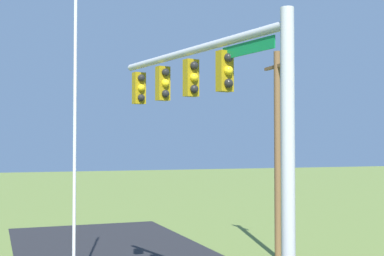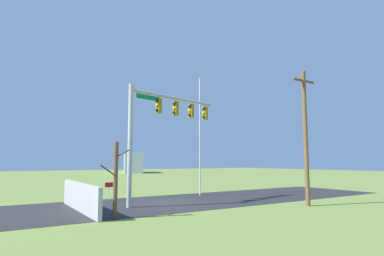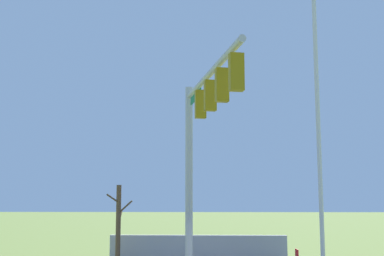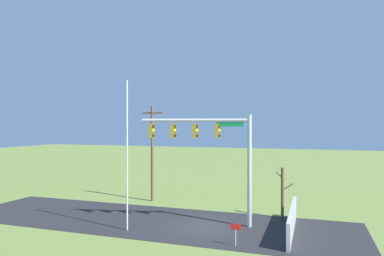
# 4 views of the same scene
# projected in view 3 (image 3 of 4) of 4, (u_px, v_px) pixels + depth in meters

# --- Properties ---
(retaining_fence) EXTENTS (0.20, 7.44, 1.50)m
(retaining_fence) POSITION_uv_depth(u_px,v_px,m) (198.00, 253.00, 20.39)
(retaining_fence) COLOR #A8A8AD
(retaining_fence) RESTS_ON ground_plane
(signal_mast) EXTENTS (7.07, 1.75, 7.26)m
(signal_mast) POSITION_uv_depth(u_px,v_px,m) (201.00, 132.00, 16.19)
(signal_mast) COLOR #B2B5BA
(signal_mast) RESTS_ON ground_plane
(flagpole) EXTENTS (0.10, 0.10, 9.39)m
(flagpole) POSITION_uv_depth(u_px,v_px,m) (318.00, 128.00, 11.15)
(flagpole) COLOR silver
(flagpole) RESTS_ON ground_plane
(bare_tree) EXTENTS (1.27, 1.02, 3.58)m
(bare_tree) POSITION_uv_depth(u_px,v_px,m) (118.00, 228.00, 19.81)
(bare_tree) COLOR brown
(bare_tree) RESTS_ON ground_plane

